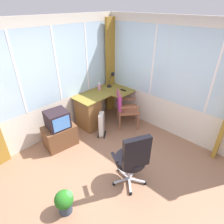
% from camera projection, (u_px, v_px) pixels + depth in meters
% --- Properties ---
extents(ground, '(5.01, 4.84, 0.06)m').
position_uv_depth(ground, '(112.00, 184.00, 3.27)').
color(ground, '#8F644B').
extents(north_window_panel, '(4.01, 0.07, 2.50)m').
position_uv_depth(north_window_panel, '(41.00, 85.00, 3.77)').
color(north_window_panel, silver).
rests_on(north_window_panel, ground).
extents(east_window_panel, '(0.07, 3.84, 2.50)m').
position_uv_depth(east_window_panel, '(179.00, 83.00, 3.90)').
color(east_window_panel, silver).
rests_on(east_window_panel, ground).
extents(curtain_corner, '(0.31, 0.10, 2.40)m').
position_uv_depth(curtain_corner, '(111.00, 68.00, 4.92)').
color(curtain_corner, olive).
rests_on(curtain_corner, ground).
extents(desk, '(1.37, 0.86, 0.78)m').
position_uv_depth(desk, '(90.00, 111.00, 4.55)').
color(desk, olive).
rests_on(desk, ground).
extents(desk_lamp, '(0.23, 0.20, 0.39)m').
position_uv_depth(desk_lamp, '(113.00, 77.00, 4.81)').
color(desk_lamp, black).
rests_on(desk_lamp, desk).
extents(tv_remote, '(0.06, 0.15, 0.02)m').
position_uv_depth(tv_remote, '(123.00, 90.00, 4.70)').
color(tv_remote, black).
rests_on(tv_remote, desk).
extents(spray_bottle, '(0.06, 0.06, 0.22)m').
position_uv_depth(spray_bottle, '(99.00, 86.00, 4.69)').
color(spray_bottle, pink).
rests_on(spray_bottle, desk).
extents(wooden_armchair, '(0.68, 0.68, 0.91)m').
position_uv_depth(wooden_armchair, '(123.00, 105.00, 4.47)').
color(wooden_armchair, '#945438').
rests_on(wooden_armchair, ground).
extents(office_chair, '(0.63, 0.60, 1.06)m').
position_uv_depth(office_chair, '(133.00, 158.00, 2.92)').
color(office_chair, '#B7B7BF').
rests_on(office_chair, ground).
extents(tv_on_stand, '(0.70, 0.53, 0.83)m').
position_uv_depth(tv_on_stand, '(59.00, 131.00, 3.94)').
color(tv_on_stand, brown).
rests_on(tv_on_stand, ground).
extents(space_heater, '(0.32, 0.30, 0.58)m').
position_uv_depth(space_heater, '(102.00, 124.00, 4.29)').
color(space_heater, silver).
rests_on(space_heater, ground).
extents(potted_plant, '(0.27, 0.27, 0.40)m').
position_uv_depth(potted_plant, '(65.00, 201.00, 2.70)').
color(potted_plant, '#323E4F').
rests_on(potted_plant, ground).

